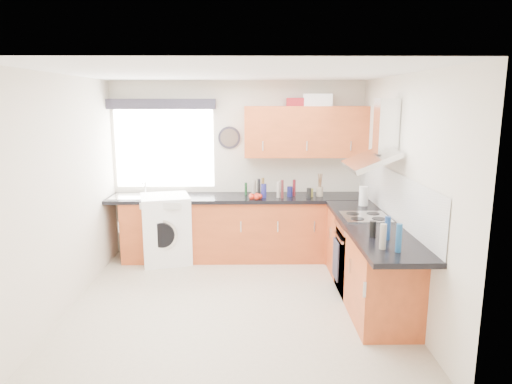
{
  "coord_description": "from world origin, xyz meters",
  "views": [
    {
      "loc": [
        0.18,
        -4.75,
        2.23
      ],
      "look_at": [
        0.25,
        0.85,
        1.1
      ],
      "focal_mm": 32.0,
      "sensor_mm": 36.0,
      "label": 1
    }
  ],
  "objects_px": {
    "oven": "(363,258)",
    "washing_machine": "(166,229)",
    "extractor_hood": "(378,142)",
    "upper_cabinets": "(305,132)"
  },
  "relations": [
    {
      "from": "oven",
      "to": "washing_machine",
      "type": "xyz_separation_m",
      "value": [
        -2.5,
        1.1,
        0.05
      ]
    },
    {
      "from": "oven",
      "to": "upper_cabinets",
      "type": "height_order",
      "value": "upper_cabinets"
    },
    {
      "from": "upper_cabinets",
      "to": "extractor_hood",
      "type": "bearing_deg",
      "value": -63.87
    },
    {
      "from": "upper_cabinets",
      "to": "washing_machine",
      "type": "relative_size",
      "value": 1.81
    },
    {
      "from": "oven",
      "to": "extractor_hood",
      "type": "distance_m",
      "value": 1.35
    },
    {
      "from": "oven",
      "to": "extractor_hood",
      "type": "height_order",
      "value": "extractor_hood"
    },
    {
      "from": "upper_cabinets",
      "to": "washing_machine",
      "type": "height_order",
      "value": "upper_cabinets"
    },
    {
      "from": "washing_machine",
      "to": "extractor_hood",
      "type": "bearing_deg",
      "value": -37.55
    },
    {
      "from": "oven",
      "to": "upper_cabinets",
      "type": "xyz_separation_m",
      "value": [
        -0.55,
        1.32,
        1.38
      ]
    },
    {
      "from": "extractor_hood",
      "to": "upper_cabinets",
      "type": "xyz_separation_m",
      "value": [
        -0.65,
        1.33,
        0.03
      ]
    }
  ]
}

